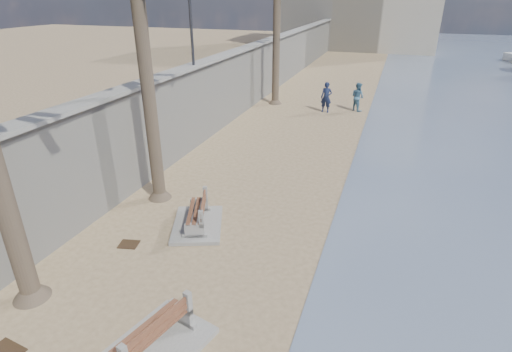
# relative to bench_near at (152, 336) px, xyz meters

# --- Properties ---
(seawall) EXTENTS (0.45, 70.00, 3.50)m
(seawall) POSITION_rel_bench_near_xyz_m (-4.67, 19.06, 1.34)
(seawall) COLOR gray
(seawall) RESTS_ON ground_plane
(wall_cap) EXTENTS (0.80, 70.00, 0.12)m
(wall_cap) POSITION_rel_bench_near_xyz_m (-4.67, 19.06, 3.14)
(wall_cap) COLOR gray
(wall_cap) RESTS_ON seawall
(bench_near) EXTENTS (2.03, 2.53, 0.93)m
(bench_near) POSITION_rel_bench_near_xyz_m (0.00, 0.00, 0.00)
(bench_near) COLOR gray
(bench_near) RESTS_ON ground_plane
(bench_far) EXTENTS (2.09, 2.47, 0.87)m
(bench_far) POSITION_rel_bench_near_xyz_m (-1.31, 4.49, -0.02)
(bench_far) COLOR gray
(bench_far) RESTS_ON ground_plane
(person_a) EXTENTS (0.74, 0.51, 2.02)m
(person_a) POSITION_rel_bench_near_xyz_m (0.08, 18.44, 0.60)
(person_a) COLOR #161E3C
(person_a) RESTS_ON ground_plane
(person_b) EXTENTS (1.13, 1.10, 1.85)m
(person_b) POSITION_rel_bench_near_xyz_m (1.78, 19.37, 0.52)
(person_b) COLOR teal
(person_b) RESTS_ON ground_plane
(debris_d) EXTENTS (0.61, 0.53, 0.03)m
(debris_d) POSITION_rel_bench_near_xyz_m (-2.70, 2.96, -0.39)
(debris_d) COLOR #382616
(debris_d) RESTS_ON ground_plane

